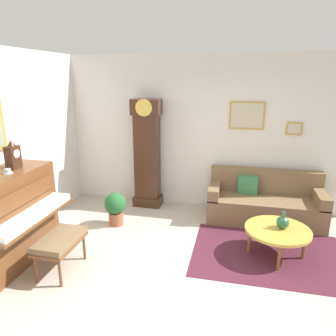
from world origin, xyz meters
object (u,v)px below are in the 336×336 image
object	(u,v)px
teacup	(8,172)
potted_plant	(115,207)
coffee_table	(278,231)
grandfather_clock	(147,157)
green_jug	(283,222)
piano	(6,220)
couch	(264,202)
piano_bench	(60,242)
mantel_clock	(13,156)

from	to	relation	value
teacup	potted_plant	size ratio (longest dim) A/B	0.21
coffee_table	grandfather_clock	bearing A→B (deg)	149.06
green_jug	potted_plant	size ratio (longest dim) A/B	0.43
green_jug	potted_plant	bearing A→B (deg)	171.71
potted_plant	green_jug	bearing A→B (deg)	-8.29
piano	grandfather_clock	bearing A→B (deg)	61.92
coffee_table	potted_plant	distance (m)	2.56
grandfather_clock	teacup	size ratio (longest dim) A/B	17.50
piano	green_jug	xyz separation A→B (m)	(3.52, 0.99, -0.13)
piano	couch	world-z (taller)	piano
piano	couch	xyz separation A→B (m)	(3.37, 2.13, -0.31)
potted_plant	grandfather_clock	bearing A→B (deg)	72.86
piano_bench	green_jug	world-z (taller)	green_jug
grandfather_clock	mantel_clock	distance (m)	2.40
mantel_clock	green_jug	xyz separation A→B (m)	(3.51, 0.71, -0.91)
couch	teacup	bearing A→B (deg)	-147.75
couch	green_jug	distance (m)	1.17
teacup	green_jug	xyz separation A→B (m)	(3.44, 0.93, -0.76)
teacup	mantel_clock	bearing A→B (deg)	109.59
grandfather_clock	potted_plant	xyz separation A→B (m)	(-0.29, -0.93, -0.64)
mantel_clock	green_jug	world-z (taller)	mantel_clock
coffee_table	teacup	distance (m)	3.60
couch	coffee_table	world-z (taller)	couch
piano_bench	potted_plant	xyz separation A→B (m)	(0.18, 1.38, -0.08)
teacup	green_jug	bearing A→B (deg)	15.09
piano	couch	size ratio (longest dim) A/B	0.76
green_jug	piano	bearing A→B (deg)	-164.33
couch	green_jug	world-z (taller)	couch
grandfather_clock	coffee_table	distance (m)	2.67
piano	teacup	xyz separation A→B (m)	(0.08, 0.06, 0.64)
piano_bench	coffee_table	distance (m)	2.87
piano	green_jug	world-z (taller)	piano
piano	coffee_table	xyz separation A→B (m)	(3.46, 0.95, -0.25)
piano_bench	mantel_clock	world-z (taller)	mantel_clock
green_jug	potted_plant	world-z (taller)	green_jug
grandfather_clock	mantel_clock	xyz separation A→B (m)	(-1.22, -2.01, 0.44)
piano_bench	mantel_clock	size ratio (longest dim) A/B	1.84
piano	couch	bearing A→B (deg)	32.36
grandfather_clock	teacup	world-z (taller)	grandfather_clock
mantel_clock	potted_plant	size ratio (longest dim) A/B	0.68
grandfather_clock	mantel_clock	bearing A→B (deg)	-121.23
green_jug	mantel_clock	bearing A→B (deg)	-168.63
mantel_clock	couch	bearing A→B (deg)	28.85
coffee_table	green_jug	world-z (taller)	green_jug
mantel_clock	green_jug	bearing A→B (deg)	11.37
coffee_table	teacup	xyz separation A→B (m)	(-3.38, -0.89, 0.88)
piano	grandfather_clock	xyz separation A→B (m)	(1.22, 2.29, 0.34)
couch	potted_plant	size ratio (longest dim) A/B	3.39
piano	potted_plant	distance (m)	1.68
piano_bench	grandfather_clock	bearing A→B (deg)	78.48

